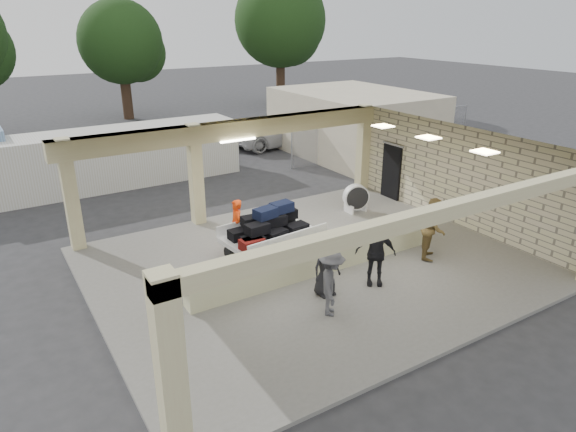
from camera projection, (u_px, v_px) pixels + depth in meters
ground at (311, 267)px, 14.94m from camera, size 120.00×120.00×0.00m
pavilion at (305, 215)px, 15.08m from camera, size 12.01×10.00×3.55m
baggage_counter at (321, 255)px, 14.33m from camera, size 8.20×0.58×0.98m
luggage_cart at (270, 231)px, 14.94m from camera, size 2.92×1.97×1.62m
drum_fan at (356, 197)px, 18.70m from camera, size 0.98×0.59×1.03m
baggage_handler at (236, 226)px, 15.40m from camera, size 0.45×0.66×1.66m
passenger_a at (433, 228)px, 15.01m from camera, size 0.94×0.88×1.85m
passenger_b at (375, 253)px, 13.48m from camera, size 1.09×0.93×1.81m
passenger_c at (331, 283)px, 12.13m from camera, size 0.95×1.08×1.66m
passenger_d at (326, 267)px, 13.00m from camera, size 0.78×0.33×1.58m
car_white_a at (279, 131)px, 28.87m from camera, size 5.69×2.87×1.60m
car_white_b at (362, 119)px, 32.89m from camera, size 4.27×2.12×1.29m
car_dark at (237, 135)px, 28.41m from camera, size 3.96×3.63×1.33m
container_white at (110, 158)px, 21.75m from camera, size 11.15×2.41×2.41m
fence at (388, 133)px, 27.08m from camera, size 12.06×0.06×2.03m
tree_mid at (125, 45)px, 34.99m from camera, size 6.00×5.60×8.00m
tree_right at (283, 24)px, 39.63m from camera, size 7.20×7.00×10.00m
adjacent_building at (354, 123)px, 26.94m from camera, size 6.00×8.00×3.20m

